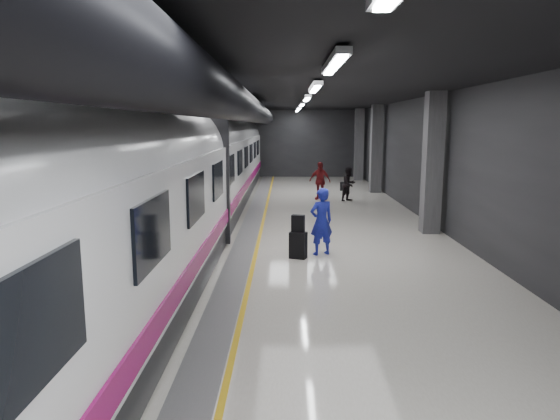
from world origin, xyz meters
TOP-DOWN VIEW (x-y plane):
  - ground at (0.00, 0.00)m, footprint 40.00×40.00m
  - platform_hall at (-0.29, 0.96)m, footprint 10.02×40.02m
  - train at (-3.25, -0.00)m, footprint 3.05×38.00m
  - traveler_main at (0.82, -0.85)m, footprint 0.78×0.66m
  - suitcase_main at (0.19, -1.25)m, footprint 0.50×0.41m
  - shoulder_bag at (0.18, -1.23)m, footprint 0.37×0.25m
  - traveler_far_a at (2.79, 8.86)m, footprint 0.96×0.95m
  - traveler_far_b at (1.48, 9.33)m, footprint 1.12×0.83m
  - suitcase_far at (2.97, 12.56)m, footprint 0.37×0.31m

SIDE VIEW (x-z plane):
  - ground at x=0.00m, z-range 0.00..0.00m
  - suitcase_far at x=2.97m, z-range 0.00..0.47m
  - suitcase_main at x=0.19m, z-range 0.00..0.70m
  - traveler_far_a at x=2.79m, z-range 0.00..1.57m
  - traveler_far_b at x=1.48m, z-range 0.00..1.77m
  - traveler_main at x=0.82m, z-range 0.00..1.81m
  - shoulder_bag at x=0.18m, z-range 0.70..1.15m
  - train at x=-3.25m, z-range 0.04..4.09m
  - platform_hall at x=-0.29m, z-range 1.28..5.79m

